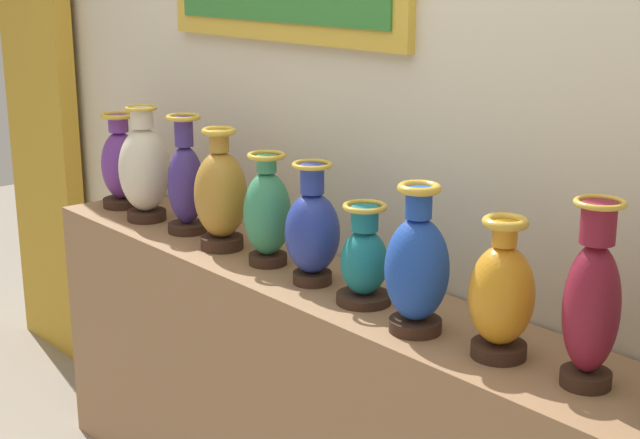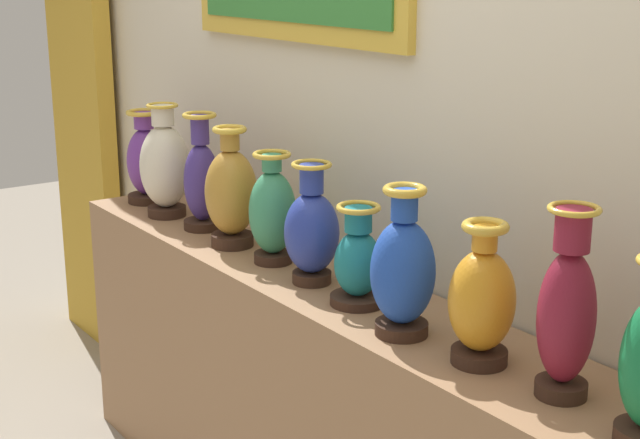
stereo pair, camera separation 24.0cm
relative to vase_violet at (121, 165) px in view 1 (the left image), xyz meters
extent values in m
cube|color=#99704C|center=(1.13, 0.01, -0.62)|extent=(2.54, 0.39, 0.93)
cube|color=beige|center=(1.13, 0.27, 0.26)|extent=(5.07, 0.10, 2.69)
cube|color=gold|center=(-0.99, 0.15, 0.11)|extent=(0.58, 0.08, 2.40)
cylinder|color=#382319|center=(0.00, 0.00, -0.14)|extent=(0.15, 0.15, 0.03)
ellipsoid|color=#6B3393|center=(0.00, 0.00, 0.00)|extent=(0.14, 0.14, 0.25)
cylinder|color=#6B3393|center=(0.00, 0.00, 0.16)|extent=(0.07, 0.07, 0.06)
torus|color=gold|center=(0.00, 0.00, 0.19)|extent=(0.13, 0.13, 0.02)
cylinder|color=#382319|center=(0.23, -0.03, -0.14)|extent=(0.14, 0.14, 0.03)
ellipsoid|color=beige|center=(0.23, -0.03, 0.02)|extent=(0.18, 0.18, 0.30)
cylinder|color=beige|center=(0.23, -0.03, 0.21)|extent=(0.08, 0.08, 0.07)
torus|color=gold|center=(0.23, -0.03, 0.24)|extent=(0.11, 0.11, 0.01)
cylinder|color=#382319|center=(0.45, 0.00, -0.14)|extent=(0.13, 0.13, 0.03)
ellipsoid|color=#3F2D7F|center=(0.45, 0.00, 0.00)|extent=(0.12, 0.12, 0.27)
cylinder|color=#3F2D7F|center=(0.45, 0.00, 0.19)|extent=(0.06, 0.06, 0.10)
torus|color=gold|center=(0.45, 0.00, 0.24)|extent=(0.12, 0.12, 0.02)
cylinder|color=#382319|center=(0.69, -0.02, -0.14)|extent=(0.14, 0.14, 0.04)
ellipsoid|color=#B27F2D|center=(0.69, -0.02, 0.02)|extent=(0.17, 0.17, 0.28)
cylinder|color=#B27F2D|center=(0.69, -0.02, 0.19)|extent=(0.06, 0.06, 0.07)
torus|color=gold|center=(0.69, -0.02, 0.22)|extent=(0.11, 0.11, 0.02)
cylinder|color=#382319|center=(0.91, -0.01, -0.14)|extent=(0.12, 0.12, 0.03)
ellipsoid|color=#388C60|center=(0.91, -0.01, 0.00)|extent=(0.15, 0.15, 0.26)
cylinder|color=#388C60|center=(0.91, -0.01, 0.15)|extent=(0.06, 0.06, 0.05)
torus|color=gold|center=(0.91, -0.01, 0.18)|extent=(0.12, 0.12, 0.02)
cylinder|color=#382319|center=(1.14, -0.02, -0.14)|extent=(0.11, 0.11, 0.03)
ellipsoid|color=#263899|center=(1.14, -0.02, -0.01)|extent=(0.16, 0.16, 0.23)
cylinder|color=#263899|center=(1.14, -0.02, 0.15)|extent=(0.07, 0.07, 0.08)
torus|color=gold|center=(1.14, -0.02, 0.19)|extent=(0.12, 0.12, 0.01)
cylinder|color=#382319|center=(1.35, -0.02, -0.15)|extent=(0.15, 0.15, 0.03)
ellipsoid|color=#19727A|center=(1.35, -0.02, -0.05)|extent=(0.13, 0.13, 0.18)
cylinder|color=#19727A|center=(1.35, -0.02, 0.08)|extent=(0.07, 0.07, 0.07)
torus|color=gold|center=(1.35, -0.02, 0.11)|extent=(0.12, 0.12, 0.02)
cylinder|color=#382319|center=(1.58, -0.06, -0.14)|extent=(0.13, 0.13, 0.03)
ellipsoid|color=#1E47B2|center=(1.58, -0.06, 0.00)|extent=(0.16, 0.16, 0.26)
cylinder|color=#1E47B2|center=(1.58, -0.06, 0.17)|extent=(0.07, 0.07, 0.08)
torus|color=gold|center=(1.58, -0.06, 0.21)|extent=(0.11, 0.11, 0.02)
cylinder|color=#382319|center=(1.82, -0.02, -0.14)|extent=(0.13, 0.13, 0.03)
ellipsoid|color=orange|center=(1.82, -0.02, -0.01)|extent=(0.16, 0.16, 0.24)
cylinder|color=orange|center=(1.82, -0.02, 0.14)|extent=(0.06, 0.06, 0.06)
torus|color=gold|center=(1.82, -0.02, 0.17)|extent=(0.11, 0.11, 0.02)
cylinder|color=#382319|center=(2.04, 0.00, -0.14)|extent=(0.11, 0.11, 0.03)
ellipsoid|color=maroon|center=(2.04, 0.00, 0.02)|extent=(0.12, 0.12, 0.29)
cylinder|color=maroon|center=(2.04, 0.00, 0.21)|extent=(0.08, 0.08, 0.09)
torus|color=gold|center=(2.04, 0.00, 0.26)|extent=(0.11, 0.11, 0.01)
camera|label=1|loc=(3.08, -1.67, 0.74)|focal=52.47mm
camera|label=2|loc=(3.23, -1.48, 0.74)|focal=52.47mm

